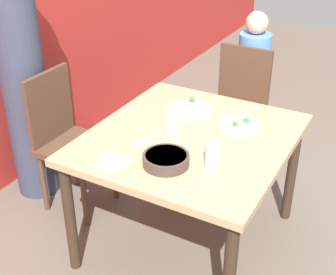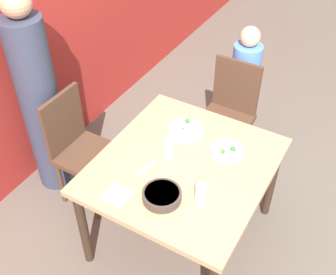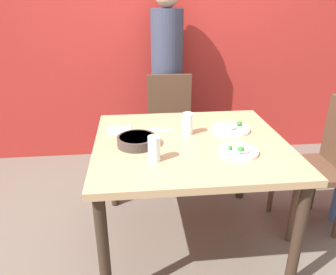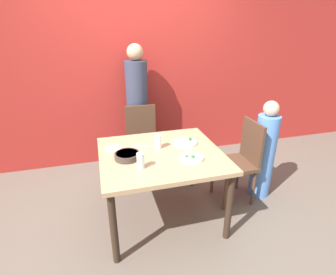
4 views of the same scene
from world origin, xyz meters
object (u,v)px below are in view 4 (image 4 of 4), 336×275
(chair_adult_spot, at_px, (143,140))
(person_adult, at_px, (138,112))
(chair_child_spot, at_px, (240,159))
(plate_rice_adult, at_px, (192,157))
(bowl_curry, at_px, (127,156))
(person_child, at_px, (264,154))
(glass_water_tall, at_px, (141,161))

(chair_adult_spot, height_order, person_adult, person_adult)
(chair_child_spot, height_order, plate_rice_adult, chair_child_spot)
(chair_adult_spot, bearing_deg, bowl_curry, -108.58)
(chair_adult_spot, relative_size, person_child, 0.81)
(chair_adult_spot, distance_m, person_child, 1.44)
(glass_water_tall, bearing_deg, person_adult, 81.43)
(bowl_curry, relative_size, plate_rice_adult, 1.05)
(chair_child_spot, xyz_separation_m, person_child, (0.29, 0.00, 0.03))
(chair_child_spot, xyz_separation_m, plate_rice_adult, (-0.67, -0.27, 0.25))
(person_adult, distance_m, plate_rice_adult, 1.38)
(chair_adult_spot, bearing_deg, person_adult, 90.00)
(person_child, distance_m, bowl_curry, 1.53)
(plate_rice_adult, bearing_deg, bowl_curry, 163.45)
(chair_adult_spot, xyz_separation_m, person_adult, (-0.00, 0.31, 0.27))
(chair_child_spot, relative_size, person_adult, 0.56)
(bowl_curry, bearing_deg, chair_adult_spot, 71.42)
(chair_adult_spot, relative_size, chair_child_spot, 1.00)
(glass_water_tall, bearing_deg, plate_rice_adult, 4.45)
(person_child, relative_size, glass_water_tall, 8.25)
(person_adult, distance_m, bowl_curry, 1.23)
(person_child, bearing_deg, bowl_curry, -176.07)
(person_adult, xyz_separation_m, plate_rice_adult, (0.25, -1.36, -0.03))
(chair_child_spot, bearing_deg, person_child, 90.00)
(plate_rice_adult, distance_m, glass_water_tall, 0.47)
(chair_adult_spot, height_order, plate_rice_adult, chair_adult_spot)
(chair_adult_spot, relative_size, person_adult, 0.56)
(glass_water_tall, bearing_deg, bowl_curry, 113.46)
(person_child, height_order, glass_water_tall, person_child)
(plate_rice_adult, bearing_deg, chair_child_spot, 21.76)
(person_child, relative_size, bowl_curry, 4.95)
(bowl_curry, bearing_deg, person_child, 3.93)
(chair_child_spot, height_order, person_child, person_child)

